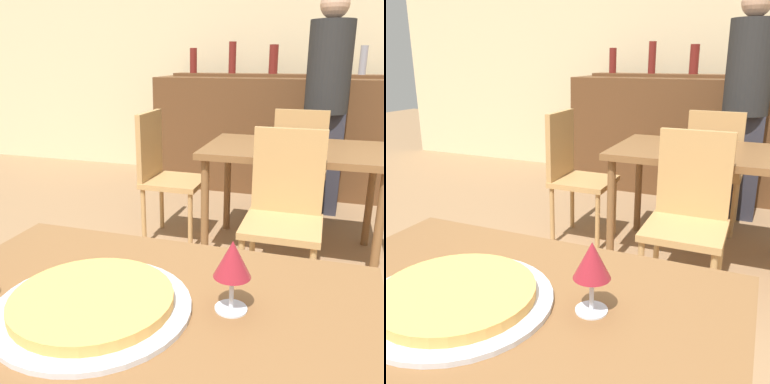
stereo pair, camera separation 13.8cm
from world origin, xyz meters
The scene contains 11 objects.
wall_back centered at (0.00, 4.03, 1.40)m, with size 8.00×0.05×2.80m.
dining_table_near centered at (0.00, 0.00, 0.66)m, with size 1.03×0.76×0.75m.
dining_table_far centered at (0.17, 2.01, 0.65)m, with size 1.12×0.74×0.73m.
bar_counter centered at (0.00, 3.52, 0.54)m, with size 2.60×0.56×1.09m.
bar_back_shelf centered at (-0.01, 3.66, 1.16)m, with size 2.39×0.24×0.33m.
chair_far_side_front centered at (0.17, 1.48, 0.52)m, with size 0.40×0.40×0.92m.
chair_far_side_back centered at (0.17, 2.55, 0.52)m, with size 0.40×0.40×0.92m.
chair_far_side_left centered at (-0.72, 2.01, 0.52)m, with size 0.40×0.40×0.92m.
pizza_tray centered at (-0.09, -0.01, 0.77)m, with size 0.42×0.42×0.04m.
person_standing centered at (0.33, 2.94, 0.96)m, with size 0.34×0.34×1.76m.
wine_glass centered at (0.19, 0.08, 0.87)m, with size 0.08×0.08×0.16m.
Camera 1 is at (0.35, -0.70, 1.27)m, focal length 40.00 mm.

